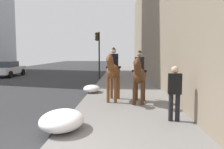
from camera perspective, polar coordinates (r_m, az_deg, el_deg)
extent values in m
ellipsoid|color=brown|center=(9.95, 0.36, 0.78)|extent=(1.55, 0.73, 0.66)
cylinder|color=brown|center=(9.58, 0.89, -3.88)|extent=(0.13, 0.13, 1.09)
cylinder|color=brown|center=(9.63, -1.00, -3.83)|extent=(0.13, 0.13, 1.09)
cylinder|color=brown|center=(10.46, 1.61, -3.10)|extent=(0.13, 0.13, 1.09)
cylinder|color=brown|center=(10.51, -0.12, -3.06)|extent=(0.13, 0.13, 1.09)
cylinder|color=brown|center=(9.17, -0.38, 2.57)|extent=(0.66, 0.35, 0.68)
ellipsoid|color=brown|center=(8.96, -0.61, 4.10)|extent=(0.65, 0.29, 0.49)
cylinder|color=black|center=(10.66, 0.95, 0.55)|extent=(0.29, 0.13, 0.55)
cube|color=black|center=(9.99, 0.41, 1.84)|extent=(0.51, 0.65, 0.08)
cube|color=black|center=(9.98, 0.41, 3.65)|extent=(0.32, 0.41, 0.55)
sphere|color=#D8AD8C|center=(9.97, 0.41, 5.92)|extent=(0.22, 0.22, 0.22)
cone|color=black|center=(9.97, 0.41, 6.60)|extent=(0.22, 0.22, 0.10)
ellipsoid|color=#4C2B16|center=(9.59, 6.87, -0.23)|extent=(1.57, 0.80, 0.66)
cylinder|color=#4C2B16|center=(9.23, 7.56, -4.70)|extent=(0.13, 0.13, 0.96)
cylinder|color=#4C2B16|center=(9.26, 5.58, -4.65)|extent=(0.13, 0.13, 0.96)
cylinder|color=#4C2B16|center=(10.11, 7.97, -3.83)|extent=(0.13, 0.13, 0.96)
cylinder|color=#4C2B16|center=(10.14, 6.16, -3.78)|extent=(0.13, 0.13, 0.96)
cylinder|color=#4C2B16|center=(8.80, 6.44, 1.55)|extent=(0.67, 0.38, 0.68)
ellipsoid|color=#4C2B16|center=(8.58, 6.32, 3.12)|extent=(0.65, 0.32, 0.49)
cylinder|color=black|center=(10.31, 7.23, -0.40)|extent=(0.29, 0.14, 0.55)
cube|color=black|center=(9.63, 6.91, 0.87)|extent=(0.53, 0.66, 0.08)
cube|color=black|center=(9.61, 6.93, 2.75)|extent=(0.34, 0.42, 0.55)
sphere|color=tan|center=(9.60, 6.96, 5.10)|extent=(0.22, 0.22, 0.22)
cone|color=black|center=(9.60, 6.97, 5.82)|extent=(0.23, 0.23, 0.10)
cylinder|color=black|center=(7.29, 14.52, -7.96)|extent=(0.14, 0.14, 0.85)
cylinder|color=black|center=(7.31, 16.09, -7.96)|extent=(0.14, 0.14, 0.85)
cube|color=black|center=(7.17, 15.45, -2.24)|extent=(0.30, 0.43, 0.62)
sphere|color=#D8AD8C|center=(7.13, 15.54, 1.19)|extent=(0.22, 0.22, 0.22)
cube|color=silver|center=(23.63, -24.58, 1.02)|extent=(4.21, 1.71, 0.60)
cube|color=#262D38|center=(23.37, -24.91, 2.34)|extent=(1.95, 1.49, 0.52)
cylinder|color=black|center=(25.18, -24.93, 0.56)|extent=(0.64, 0.23, 0.64)
cylinder|color=black|center=(24.46, -21.43, 0.56)|extent=(0.64, 0.23, 0.64)
cylinder|color=black|center=(22.11, -24.12, 0.00)|extent=(0.64, 0.23, 0.64)
cylinder|color=black|center=(19.69, -3.22, 4.77)|extent=(0.12, 0.12, 4.02)
cube|color=#2D280C|center=(19.76, -3.78, 9.44)|extent=(0.20, 0.24, 0.70)
sphere|color=red|center=(19.79, -4.16, 10.07)|extent=(0.14, 0.14, 0.14)
sphere|color=orange|center=(19.77, -4.15, 9.44)|extent=(0.14, 0.14, 0.14)
sphere|color=green|center=(19.76, -4.15, 8.80)|extent=(0.14, 0.14, 0.14)
ellipsoid|color=white|center=(6.46, -12.45, -11.10)|extent=(1.55, 1.19, 0.53)
ellipsoid|color=white|center=(12.21, -5.13, -3.55)|extent=(1.14, 0.88, 0.40)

